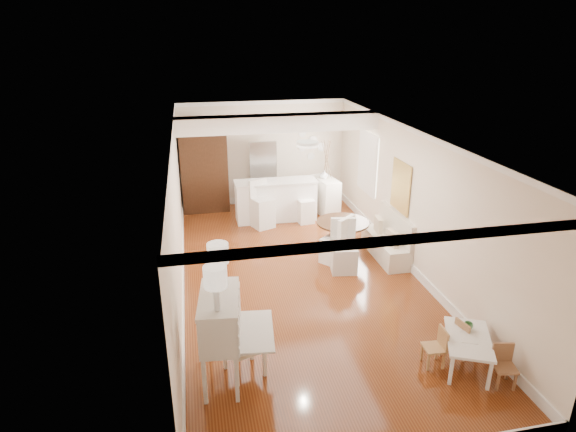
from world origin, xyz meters
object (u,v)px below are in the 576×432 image
object	(u,v)px
slip_chair_far	(336,239)
bar_stool_left	(262,204)
sideboard	(326,196)
kids_chair_a	(434,347)
kids_table	(466,352)
dining_table	(342,238)
fridge	(276,174)
breakfast_counter	(276,200)
pantry_cabinet	(204,168)
secretary_bureau	(221,339)
kids_chair_c	(505,367)
slip_chair_near	(344,247)
bar_stool_right	(306,204)
kids_chair_b	(454,341)
gustavian_armchair	(244,344)

from	to	relation	value
slip_chair_far	bar_stool_left	bearing A→B (deg)	-100.41
slip_chair_far	sideboard	distance (m)	2.93
kids_chair_a	slip_chair_far	size ratio (longest dim) A/B	0.57
kids_chair_a	kids_table	bearing A→B (deg)	77.32
dining_table	fridge	size ratio (longest dim) A/B	0.62
kids_chair_a	breakfast_counter	xyz separation A→B (m)	(-1.18, 6.09, 0.22)
dining_table	pantry_cabinet	size ratio (longest dim) A/B	0.48
secretary_bureau	kids_chair_c	distance (m)	3.83
bar_stool_left	pantry_cabinet	bearing A→B (deg)	108.24
slip_chair_near	slip_chair_far	distance (m)	0.38
bar_stool_left	secretary_bureau	bearing A→B (deg)	-126.95
pantry_cabinet	sideboard	size ratio (longest dim) A/B	2.34
breakfast_counter	bar_stool_right	size ratio (longest dim) A/B	2.15
kids_chair_a	kids_chair_b	size ratio (longest dim) A/B	0.99
fridge	kids_chair_a	bearing A→B (deg)	-82.20
kids_chair_a	bar_stool_right	bearing A→B (deg)	-171.61
slip_chair_far	breakfast_counter	world-z (taller)	slip_chair_far
breakfast_counter	pantry_cabinet	world-z (taller)	pantry_cabinet
kids_chair_a	breakfast_counter	distance (m)	6.21
secretary_bureau	slip_chair_far	bearing A→B (deg)	57.21
dining_table	sideboard	distance (m)	2.55
kids_chair_a	bar_stool_left	distance (m)	5.89
secretary_bureau	bar_stool_left	world-z (taller)	secretary_bureau
breakfast_counter	fridge	size ratio (longest dim) A/B	1.14
dining_table	breakfast_counter	size ratio (longest dim) A/B	0.54
secretary_bureau	fridge	xyz separation A→B (m)	(2.00, 6.83, 0.25)
secretary_bureau	pantry_cabinet	xyz separation A→B (m)	(0.10, 6.86, 0.50)
kids_table	secretary_bureau	bearing A→B (deg)	172.61
kids_chair_c	dining_table	world-z (taller)	dining_table
kids_chair_a	slip_chair_far	world-z (taller)	slip_chair_far
slip_chair_near	fridge	distance (m)	4.14
pantry_cabinet	bar_stool_left	bearing A→B (deg)	-49.40
slip_chair_near	bar_stool_left	size ratio (longest dim) A/B	0.90
secretary_bureau	fridge	distance (m)	7.12
secretary_bureau	bar_stool_left	xyz separation A→B (m)	(1.39, 5.35, -0.07)
pantry_cabinet	fridge	bearing A→B (deg)	-0.90
kids_chair_b	sideboard	size ratio (longest dim) A/B	0.62
slip_chair_near	kids_table	bearing A→B (deg)	-66.77
kids_chair_b	sideboard	xyz separation A→B (m)	(-0.16, 6.25, 0.17)
slip_chair_near	fridge	world-z (taller)	fridge
secretary_bureau	dining_table	bearing A→B (deg)	57.67
kids_chair_c	slip_chair_near	xyz separation A→B (m)	(-1.08, 3.65, 0.22)
kids_chair_a	dining_table	world-z (taller)	dining_table
kids_chair_c	pantry_cabinet	size ratio (longest dim) A/B	0.26
secretary_bureau	kids_chair_a	world-z (taller)	secretary_bureau
kids_table	fridge	world-z (taller)	fridge
fridge	sideboard	world-z (taller)	fridge
slip_chair_far	breakfast_counter	bearing A→B (deg)	-112.15
secretary_bureau	pantry_cabinet	size ratio (longest dim) A/B	0.57
gustavian_armchair	sideboard	xyz separation A→B (m)	(2.86, 5.93, 0.00)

